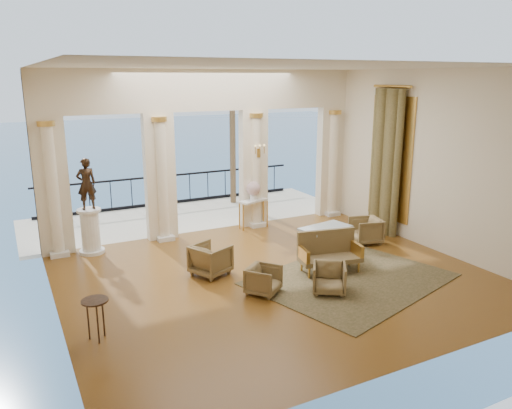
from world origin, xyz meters
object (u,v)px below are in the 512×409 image
armchair_c (366,229)px  settee (329,252)px  console_table (253,205)px  armchair_a (264,279)px  game_table (326,230)px  statue (86,184)px  armchair_d (211,258)px  pedestal (91,232)px  side_table (95,306)px  armchair_b (329,277)px

armchair_c → settee: size_ratio=0.51×
settee → console_table: size_ratio=1.56×
armchair_a → game_table: game_table is taller
game_table → statue: 5.90m
armchair_d → pedestal: bearing=13.9°
statue → side_table: bearing=76.3°
armchair_c → side_table: 7.54m
armchair_d → side_table: bearing=98.0°
armchair_a → armchair_d: armchair_d is taller
settee → armchair_a: bearing=-157.0°
armchair_a → console_table: bearing=27.2°
armchair_b → armchair_c: armchair_c is taller
console_table → armchair_a: bearing=-133.6°
settee → game_table: settee is taller
armchair_a → armchair_c: bearing=-16.5°
armchair_b → game_table: 1.91m
side_table → settee: bearing=8.3°
armchair_c → settee: settee is taller
settee → armchair_b: bearing=-113.7°
console_table → armchair_d: bearing=-151.3°
armchair_a → armchair_c: 4.22m
armchair_b → pedestal: pedestal is taller
game_table → pedestal: size_ratio=1.15×
settee → side_table: 5.31m
armchair_b → armchair_c: (2.70, 2.15, 0.04)m
armchair_d → side_table: (-2.79, -1.80, 0.24)m
armchair_a → pedestal: (-2.70, 4.11, 0.23)m
game_table → pedestal: 5.81m
armchair_b → armchair_c: 3.46m
settee → side_table: settee is taller
armchair_d → settee: 2.67m
pedestal → console_table: size_ratio=1.20×
armchair_a → pedestal: 4.92m
side_table → armchair_c: bearing=14.8°
armchair_c → pedestal: 7.09m
armchair_b → settee: (0.68, 0.98, 0.12)m
settee → side_table: bearing=-160.9°
armchair_a → pedestal: size_ratio=0.56×
pedestal → statue: (-0.00, 0.00, 1.23)m
pedestal → game_table: bearing=-32.3°
game_table → side_table: game_table is taller
armchair_b → pedestal: size_ratio=0.60×
armchair_b → armchair_d: armchair_d is taller
armchair_c → pedestal: pedestal is taller
pedestal → console_table: (4.59, 0.05, 0.15)m
settee → statue: statue is taller
armchair_a → side_table: size_ratio=0.88×
settee → statue: bearing=152.0°
pedestal → statue: statue is taller
armchair_a → statue: bearing=84.9°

